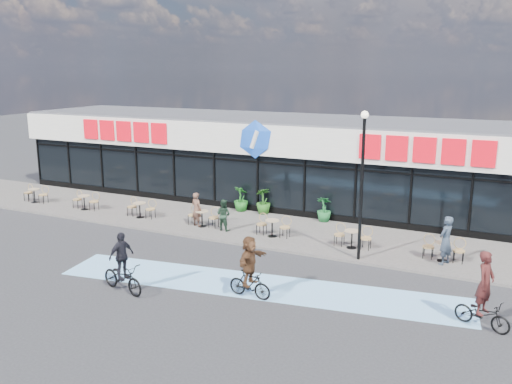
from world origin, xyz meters
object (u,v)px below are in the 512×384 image
(potted_plant_right, at_px, (324,209))
(pedestrian_a, at_px, (446,240))
(cyclist_b, at_px, (483,301))
(patron_left, at_px, (197,209))
(patron_right, at_px, (224,215))
(cyclist_a, at_px, (250,269))
(potted_plant_left, at_px, (264,201))
(lamp_post, at_px, (362,174))
(bistro_set_0, at_px, (36,194))
(potted_plant_mid, at_px, (241,199))

(potted_plant_right, xyz_separation_m, pedestrian_a, (5.87, -3.54, 0.32))
(cyclist_b, bearing_deg, pedestrian_a, 108.75)
(patron_left, relative_size, patron_right, 1.12)
(potted_plant_right, relative_size, pedestrian_a, 0.65)
(patron_left, xyz_separation_m, cyclist_a, (5.60, -5.86, 0.09))
(potted_plant_left, relative_size, patron_right, 0.91)
(patron_right, relative_size, cyclist_a, 0.69)
(lamp_post, relative_size, bistro_set_0, 3.64)
(cyclist_a, bearing_deg, potted_plant_mid, 118.65)
(pedestrian_a, relative_size, cyclist_a, 0.89)
(pedestrian_a, distance_m, cyclist_a, 7.70)
(lamp_post, distance_m, cyclist_b, 6.48)
(potted_plant_right, height_order, cyclist_b, cyclist_b)
(potted_plant_right, relative_size, patron_left, 0.75)
(pedestrian_a, bearing_deg, patron_left, -67.34)
(pedestrian_a, bearing_deg, potted_plant_right, -97.10)
(patron_right, relative_size, cyclist_b, 0.62)
(potted_plant_left, distance_m, potted_plant_mid, 1.24)
(cyclist_a, bearing_deg, potted_plant_left, 112.26)
(patron_right, distance_m, cyclist_b, 12.05)
(patron_right, bearing_deg, cyclist_b, 161.79)
(lamp_post, xyz_separation_m, cyclist_a, (-2.28, -4.75, -2.42))
(bistro_set_0, relative_size, cyclist_b, 0.68)
(lamp_post, height_order, cyclist_b, lamp_post)
(patron_left, relative_size, cyclist_b, 0.70)
(pedestrian_a, bearing_deg, potted_plant_mid, -85.00)
(lamp_post, relative_size, patron_right, 3.95)
(potted_plant_left, xyz_separation_m, pedestrian_a, (9.04, -3.58, 0.27))
(bistro_set_0, height_order, potted_plant_left, potted_plant_left)
(lamp_post, xyz_separation_m, patron_right, (-6.45, 1.08, -2.59))
(cyclist_a, bearing_deg, bistro_set_0, 159.31)
(potted_plant_right, bearing_deg, pedestrian_a, -31.11)
(lamp_post, xyz_separation_m, potted_plant_mid, (-7.27, 4.40, -2.67))
(potted_plant_left, bearing_deg, bistro_set_0, -165.29)
(potted_plant_mid, relative_size, cyclist_a, 0.62)
(patron_right, xyz_separation_m, cyclist_a, (4.18, -5.83, 0.17))
(potted_plant_mid, bearing_deg, potted_plant_right, -0.00)
(potted_plant_mid, bearing_deg, patron_right, -76.08)
(lamp_post, height_order, potted_plant_left, lamp_post)
(lamp_post, distance_m, patron_left, 8.34)
(lamp_post, distance_m, pedestrian_a, 3.93)
(patron_right, height_order, cyclist_a, cyclist_a)
(potted_plant_right, bearing_deg, potted_plant_left, 179.41)
(potted_plant_right, bearing_deg, lamp_post, -56.93)
(potted_plant_right, bearing_deg, patron_left, -146.72)
(potted_plant_mid, distance_m, patron_right, 3.42)
(lamp_post, distance_m, cyclist_a, 5.79)
(pedestrian_a, height_order, cyclist_a, cyclist_a)
(lamp_post, xyz_separation_m, bistro_set_0, (-18.16, 1.25, -2.85))
(lamp_post, distance_m, potted_plant_right, 5.90)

